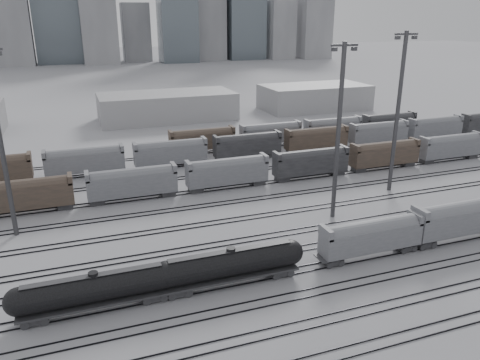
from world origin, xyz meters
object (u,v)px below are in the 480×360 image
object	(u,v)px
tank_car_b	(231,264)
light_mast_c	(339,129)
hopper_car_b	(462,217)
hopper_car_a	(371,235)
tank_car_a	(95,289)

from	to	relation	value
tank_car_b	light_mast_c	world-z (taller)	light_mast_c
hopper_car_b	hopper_car_a	bearing A→B (deg)	-180.00
hopper_car_a	light_mast_c	bearing A→B (deg)	80.45
tank_car_b	hopper_car_a	world-z (taller)	hopper_car_a
tank_car_a	light_mast_c	xyz separation A→B (m)	(36.55, 13.06, 11.52)
light_mast_c	tank_car_b	bearing A→B (deg)	-148.53
tank_car_a	light_mast_c	distance (m)	40.49
hopper_car_b	light_mast_c	xyz separation A→B (m)	(-12.64, 13.06, 10.62)
hopper_car_b	light_mast_c	size ratio (longest dim) A/B	0.59
tank_car_b	hopper_car_a	xyz separation A→B (m)	(19.13, -0.00, 0.51)
tank_car_a	tank_car_b	bearing A→B (deg)	0.00
hopper_car_b	tank_car_b	bearing A→B (deg)	180.00
tank_car_a	tank_car_b	size ratio (longest dim) A/B	0.97
tank_car_b	light_mast_c	bearing A→B (deg)	31.47
tank_car_b	hopper_car_b	size ratio (longest dim) A/B	1.18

